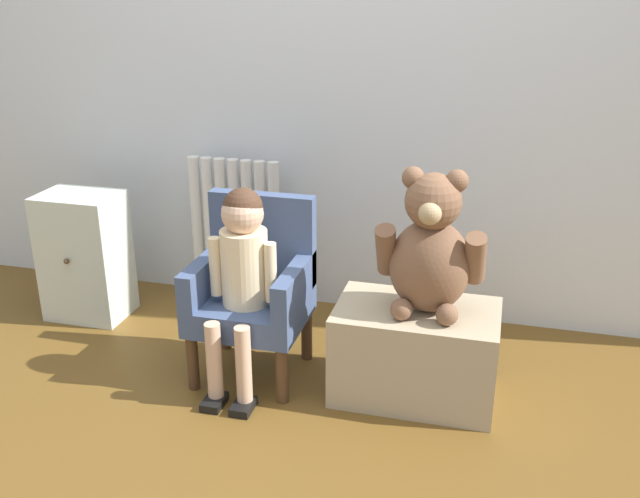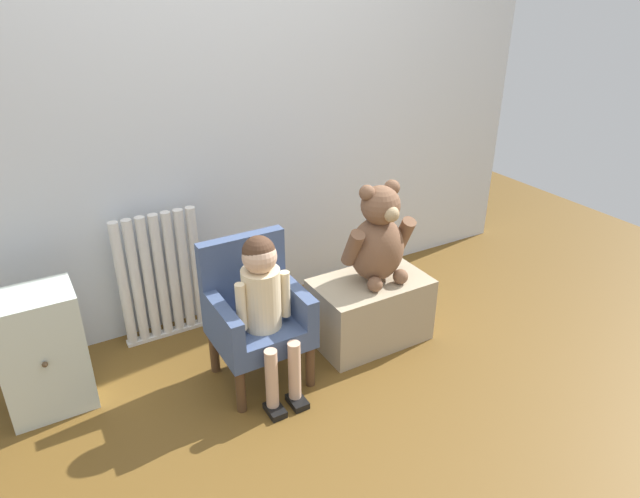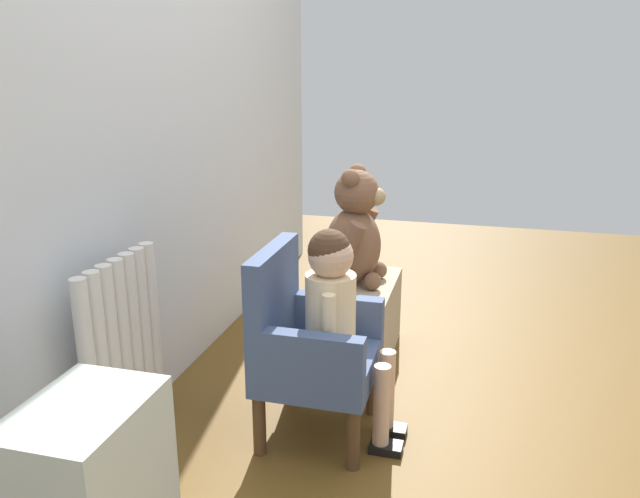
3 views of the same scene
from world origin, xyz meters
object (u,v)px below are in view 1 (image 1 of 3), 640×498
Objects in this scene: child_armchair at (254,287)px; radiator at (236,234)px; low_bench at (415,352)px; child_figure at (242,261)px; small_dresser at (85,256)px; large_teddy_bear at (430,251)px.

radiator is at bearing 117.59° from child_armchair.
radiator is 1.19× the size of low_bench.
child_armchair is at bearing 90.00° from child_figure.
child_figure is at bearing -22.22° from small_dresser.
child_armchair is at bearing 177.26° from low_bench.
radiator reaches higher than low_bench.
small_dresser is 1.58m from large_teddy_bear.
large_teddy_bear is (1.53, -0.28, 0.29)m from small_dresser.
child_figure is (0.28, -0.64, 0.15)m from radiator.
small_dresser is at bearing 157.78° from child_figure.
low_bench is at bearing -2.74° from child_armchair.
small_dresser is at bearing -154.66° from radiator.
child_figure is 1.47× the size of large_teddy_bear.
child_armchair is 0.18m from child_figure.
child_figure is at bearing -172.72° from low_bench.
child_armchair reaches higher than low_bench.
large_teddy_bear reaches higher than child_armchair.
small_dresser is 1.53m from low_bench.
child_figure is at bearing -173.03° from large_teddy_bear.
child_armchair is at bearing -62.41° from radiator.
large_teddy_bear reaches higher than radiator.
small_dresser is at bearing 164.12° from child_armchair.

